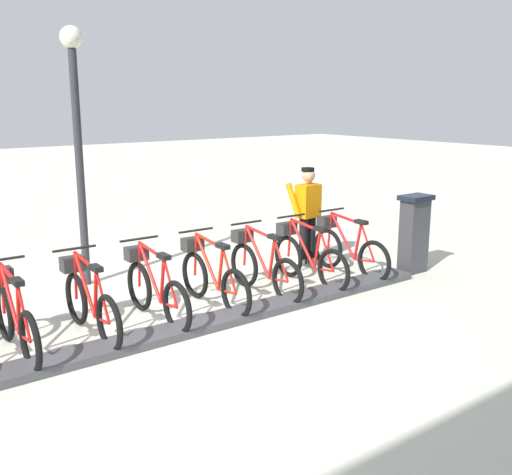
{
  "coord_description": "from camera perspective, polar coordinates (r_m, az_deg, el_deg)",
  "views": [
    {
      "loc": [
        -6.05,
        3.59,
        2.8
      ],
      "look_at": [
        0.5,
        -1.34,
        0.9
      ],
      "focal_mm": 42.32,
      "sensor_mm": 36.0,
      "label": 1
    }
  ],
  "objects": [
    {
      "name": "worker_near_rack",
      "position": [
        10.32,
        4.89,
        2.43
      ],
      "size": [
        0.48,
        0.65,
        1.66
      ],
      "color": "white",
      "rests_on": "ground"
    },
    {
      "name": "lamp_post",
      "position": [
        9.29,
        -16.6,
        10.67
      ],
      "size": [
        0.32,
        0.32,
        3.8
      ],
      "color": "#2D2D33",
      "rests_on": "ground"
    },
    {
      "name": "bike_docked_1",
      "position": [
        9.28,
        4.83,
        -1.8
      ],
      "size": [
        1.72,
        0.54,
        1.02
      ],
      "color": "black",
      "rests_on": "ground"
    },
    {
      "name": "dock_rail_base",
      "position": [
        7.55,
        -5.91,
        -8.38
      ],
      "size": [
        0.44,
        7.76,
        0.1
      ],
      "primitive_type": "cube",
      "color": "#47474C",
      "rests_on": "ground"
    },
    {
      "name": "bike_docked_6",
      "position": [
        7.27,
        -21.91,
        -6.97
      ],
      "size": [
        1.72,
        0.54,
        1.02
      ],
      "color": "black",
      "rests_on": "ground"
    },
    {
      "name": "bike_docked_4",
      "position": [
        7.85,
        -9.59,
        -4.72
      ],
      "size": [
        1.72,
        0.54,
        1.02
      ],
      "color": "black",
      "rests_on": "ground"
    },
    {
      "name": "ground_plane",
      "position": [
        7.57,
        -5.9,
        -8.73
      ],
      "size": [
        60.0,
        60.0,
        0.0
      ],
      "primitive_type": "plane",
      "color": "beige"
    },
    {
      "name": "bike_docked_3",
      "position": [
        8.27,
        -4.24,
        -3.66
      ],
      "size": [
        1.72,
        0.54,
        1.02
      ],
      "color": "black",
      "rests_on": "ground"
    },
    {
      "name": "bike_docked_0",
      "position": [
        9.87,
        8.6,
        -1.01
      ],
      "size": [
        1.72,
        0.54,
        1.02
      ],
      "color": "black",
      "rests_on": "ground"
    },
    {
      "name": "bike_docked_2",
      "position": [
        8.75,
        0.56,
        -2.68
      ],
      "size": [
        1.72,
        0.54,
        1.02
      ],
      "color": "black",
      "rests_on": "ground"
    },
    {
      "name": "payment_kiosk",
      "position": [
        10.14,
        14.7,
        0.47
      ],
      "size": [
        0.36,
        0.52,
        1.28
      ],
      "color": "#38383D",
      "rests_on": "ground"
    },
    {
      "name": "bike_docked_5",
      "position": [
        7.52,
        -15.5,
        -5.83
      ],
      "size": [
        1.72,
        0.54,
        1.02
      ],
      "color": "black",
      "rests_on": "ground"
    }
  ]
}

